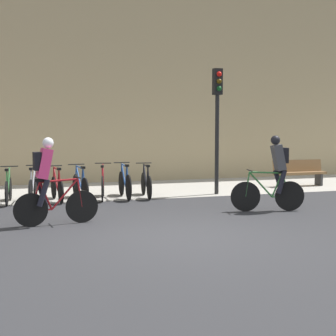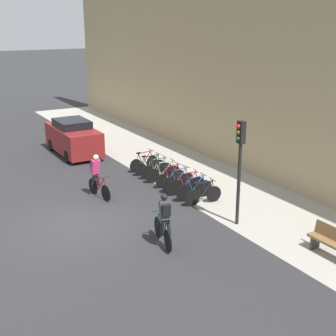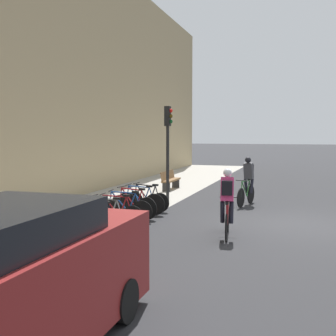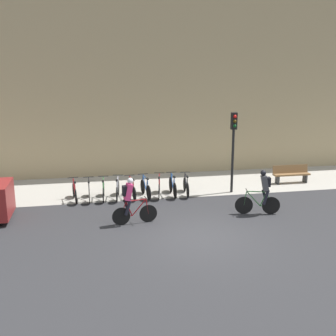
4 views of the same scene
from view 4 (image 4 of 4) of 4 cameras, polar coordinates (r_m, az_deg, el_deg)
name	(u,v)px [view 4 (image 4 of 4)]	position (r m, az deg, el deg)	size (l,w,h in m)	color
ground	(201,238)	(14.63, 4.52, -9.38)	(200.00, 200.00, 0.00)	#2B2B2D
kerb_strip	(166,185)	(20.85, -0.31, -2.27)	(44.00, 4.50, 0.01)	#A39E93
building_facade	(157,73)	(22.57, -1.53, 12.77)	(44.00, 0.60, 10.76)	tan
cyclist_pink	(130,200)	(15.51, -5.15, -4.31)	(1.70, 0.50, 1.78)	black
cyclist_grey	(263,191)	(16.92, 12.68, -3.07)	(1.74, 0.57, 1.79)	black
parked_bike_0	(75,192)	(18.74, -12.54, -3.20)	(0.46, 1.60, 0.96)	black
parked_bike_1	(89,192)	(18.72, -10.64, -3.15)	(0.46, 1.63, 0.94)	black
parked_bike_2	(103,191)	(18.73, -8.74, -3.05)	(0.46, 1.61, 0.95)	black
parked_bike_3	(118,190)	(18.75, -6.84, -2.93)	(0.46, 1.70, 0.96)	black
parked_bike_4	(132,189)	(18.81, -4.94, -2.89)	(0.46, 1.56, 0.94)	black
parked_bike_5	(146,188)	(18.87, -3.06, -2.75)	(0.46, 1.67, 0.96)	black
parked_bike_6	(159,187)	(18.95, -1.20, -2.62)	(0.48, 1.71, 0.98)	black
parked_bike_7	(173,186)	(19.06, 0.65, -2.51)	(0.46, 1.70, 0.99)	black
parked_bike_8	(186,186)	(19.19, 2.47, -2.47)	(0.46, 1.63, 0.96)	black
traffic_light_pole	(233,138)	(19.27, 8.86, 4.06)	(0.26, 0.30, 3.71)	black
bench	(291,174)	(21.97, 16.33, -0.73)	(1.87, 0.44, 0.89)	brown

